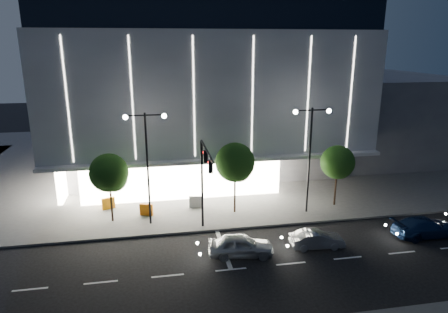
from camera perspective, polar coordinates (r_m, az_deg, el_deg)
name	(u,v)px	position (r m, az deg, el deg)	size (l,w,h in m)	color
ground	(197,260)	(27.41, -3.87, -14.58)	(160.00, 160.00, 0.00)	black
sidewalk_museum	(215,158)	(50.04, -1.30, -0.16)	(70.00, 40.00, 0.15)	#474747
museum	(199,85)	(46.37, -3.55, 10.13)	(30.00, 25.80, 18.00)	#4C4C51
annex_building	(373,114)	(56.08, 20.49, 5.75)	(16.00, 20.00, 10.00)	#4C4C51
traffic_mast	(204,172)	(28.48, -2.82, -2.25)	(0.33, 5.89, 7.07)	black
street_lamp_west	(147,153)	(30.57, -10.96, 0.56)	(3.16, 0.36, 9.00)	black
street_lamp_east	(310,145)	(32.99, 12.22, 1.61)	(3.16, 0.36, 9.00)	black
tree_left	(109,175)	(32.28, -16.05, -2.53)	(3.02, 3.02, 5.72)	black
tree_mid	(235,164)	(32.64, 1.62, -1.14)	(3.25, 3.25, 6.15)	black
tree_right	(338,164)	(35.65, 15.92, -1.04)	(2.91, 2.91, 5.51)	black
car_lead	(241,245)	(27.56, 2.43, -12.58)	(1.77, 4.40, 1.50)	#9CA0A3
car_second	(317,239)	(29.33, 13.13, -11.45)	(1.32, 3.78, 1.24)	#989B9F
car_third	(425,227)	(33.61, 26.79, -8.98)	(2.03, 4.99, 1.45)	navy
barrier_a	(108,203)	(35.87, -16.19, -6.44)	(1.10, 0.25, 1.00)	orange
barrier_c	(146,210)	(33.83, -11.03, -7.46)	(1.10, 0.25, 1.00)	orange
barrier_d	(195,202)	(34.88, -4.10, -6.46)	(1.10, 0.25, 1.00)	silver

